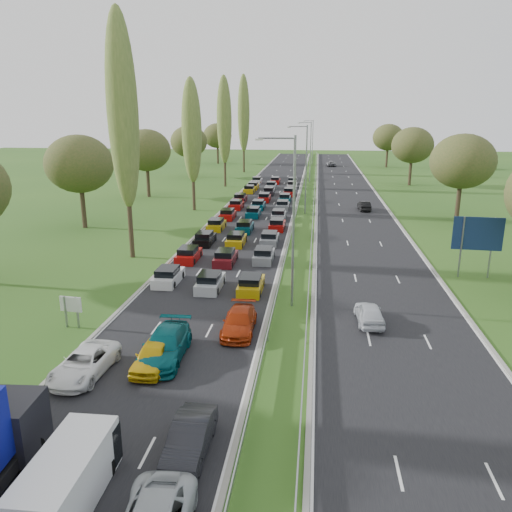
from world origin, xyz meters
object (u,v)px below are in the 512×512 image
(info_sign, at_px, (71,308))
(direction_sign, at_px, (478,236))
(near_car_2, at_px, (84,363))
(white_van_rear, at_px, (70,475))

(info_sign, xyz_separation_m, direction_sign, (28.80, 13.94, 2.20))
(near_car_2, bearing_deg, info_sign, 124.58)
(direction_sign, bearing_deg, near_car_2, -141.96)
(info_sign, bearing_deg, near_car_2, -58.32)
(direction_sign, bearing_deg, white_van_rear, -127.50)
(white_van_rear, bearing_deg, info_sign, 115.46)
(info_sign, distance_m, direction_sign, 32.07)
(near_car_2, xyz_separation_m, white_van_rear, (3.54, -8.53, 0.34))
(white_van_rear, xyz_separation_m, info_sign, (-7.11, 14.32, 0.33))
(near_car_2, distance_m, direction_sign, 32.16)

